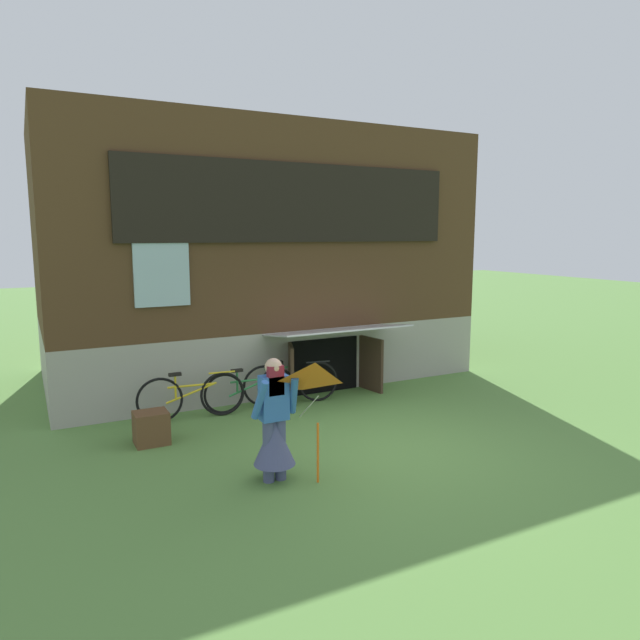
# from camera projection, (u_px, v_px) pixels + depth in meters

# --- Properties ---
(ground_plane) EXTENTS (60.00, 60.00, 0.00)m
(ground_plane) POSITION_uv_depth(u_px,v_px,m) (386.00, 447.00, 8.23)
(ground_plane) COLOR #56843D
(log_house) EXTENTS (8.49, 5.55, 5.11)m
(log_house) POSITION_uv_depth(u_px,v_px,m) (253.00, 256.00, 12.43)
(log_house) COLOR #9E998E
(log_house) RESTS_ON ground_plane
(person) EXTENTS (0.61, 0.52, 1.55)m
(person) POSITION_uv_depth(u_px,v_px,m) (274.00, 430.00, 7.04)
(person) COLOR #474C75
(person) RESTS_ON ground_plane
(kite) EXTENTS (0.85, 0.88, 1.46)m
(kite) POSITION_uv_depth(u_px,v_px,m) (315.00, 393.00, 6.65)
(kite) COLOR orange
(kite) RESTS_ON ground_plane
(bicycle_black) EXTENTS (1.73, 0.37, 0.80)m
(bicycle_black) POSITION_uv_depth(u_px,v_px,m) (291.00, 383.00, 10.30)
(bicycle_black) COLOR black
(bicycle_black) RESTS_ON ground_plane
(bicycle_green) EXTENTS (1.65, 0.10, 0.75)m
(bicycle_green) POSITION_uv_depth(u_px,v_px,m) (250.00, 389.00, 9.93)
(bicycle_green) COLOR black
(bicycle_green) RESTS_ON ground_plane
(bicycle_yellow) EXTENTS (1.77, 0.23, 0.81)m
(bicycle_yellow) POSITION_uv_depth(u_px,v_px,m) (191.00, 396.00, 9.44)
(bicycle_yellow) COLOR black
(bicycle_yellow) RESTS_ON ground_plane
(wooden_crate) EXTENTS (0.48, 0.41, 0.48)m
(wooden_crate) POSITION_uv_depth(u_px,v_px,m) (151.00, 428.00, 8.34)
(wooden_crate) COLOR brown
(wooden_crate) RESTS_ON ground_plane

